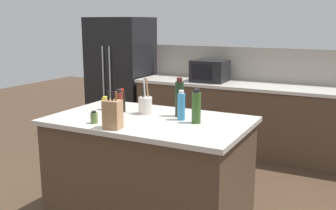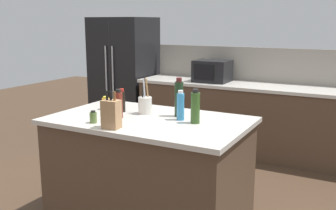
{
  "view_description": "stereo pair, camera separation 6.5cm",
  "coord_description": "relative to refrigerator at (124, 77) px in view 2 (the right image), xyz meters",
  "views": [
    {
      "loc": [
        1.61,
        -2.79,
        1.74
      ],
      "look_at": [
        0.0,
        0.35,
        0.99
      ],
      "focal_mm": 42.0,
      "sensor_mm": 36.0,
      "label": 1
    },
    {
      "loc": [
        1.67,
        -2.76,
        1.74
      ],
      "look_at": [
        0.0,
        0.35,
        0.99
      ],
      "focal_mm": 42.0,
      "sensor_mm": 36.0,
      "label": 2
    }
  ],
  "objects": [
    {
      "name": "olive_oil_bottle",
      "position": [
        2.21,
        -2.2,
        0.17
      ],
      "size": [
        0.07,
        0.07,
        0.28
      ],
      "color": "#2D4C1E",
      "rests_on": "kitchen_island"
    },
    {
      "name": "knife_block",
      "position": [
        1.71,
        -2.65,
        0.15
      ],
      "size": [
        0.14,
        0.11,
        0.29
      ],
      "rotation": [
        0.0,
        0.0,
        0.1
      ],
      "color": "#A87C54",
      "rests_on": "kitchen_island"
    },
    {
      "name": "utensil_crock",
      "position": [
        1.68,
        -2.12,
        0.12
      ],
      "size": [
        0.12,
        0.12,
        0.32
      ],
      "color": "beige",
      "rests_on": "kitchen_island"
    },
    {
      "name": "back_counter_run",
      "position": [
        2.09,
        -0.05,
        -0.43
      ],
      "size": [
        3.23,
        0.66,
        0.94
      ],
      "color": "#4C3828",
      "rests_on": "ground_plane"
    },
    {
      "name": "salt_shaker",
      "position": [
        1.48,
        -2.29,
        0.09
      ],
      "size": [
        0.06,
        0.06,
        0.12
      ],
      "color": "silver",
      "rests_on": "kitchen_island"
    },
    {
      "name": "spice_jar_oregano",
      "position": [
        1.48,
        -2.59,
        0.08
      ],
      "size": [
        0.06,
        0.06,
        0.1
      ],
      "color": "#567038",
      "rests_on": "kitchen_island"
    },
    {
      "name": "wine_bottle",
      "position": [
        1.99,
        -2.06,
        0.2
      ],
      "size": [
        0.07,
        0.07,
        0.34
      ],
      "color": "black",
      "rests_on": "kitchen_island"
    },
    {
      "name": "refrigerator",
      "position": [
        0.0,
        0.0,
        0.0
      ],
      "size": [
        0.88,
        0.75,
        1.8
      ],
      "color": "black",
      "rests_on": "ground_plane"
    },
    {
      "name": "wall_backsplash",
      "position": [
        2.09,
        0.27,
        0.27
      ],
      "size": [
        3.19,
        0.03,
        0.46
      ],
      "primitive_type": "cube",
      "color": "gray",
      "rests_on": "back_counter_run"
    },
    {
      "name": "kitchen_island",
      "position": [
        1.79,
        -2.25,
        -0.43
      ],
      "size": [
        1.67,
        1.01,
        0.94
      ],
      "color": "#4C3828",
      "rests_on": "ground_plane"
    },
    {
      "name": "dish_soap_bottle",
      "position": [
        2.05,
        -2.17,
        0.15
      ],
      "size": [
        0.06,
        0.06,
        0.25
      ],
      "color": "#3384BC",
      "rests_on": "kitchen_island"
    },
    {
      "name": "vinegar_bottle",
      "position": [
        1.56,
        -2.35,
        0.15
      ],
      "size": [
        0.07,
        0.07,
        0.25
      ],
      "color": "maroon",
      "rests_on": "kitchen_island"
    },
    {
      "name": "honey_jar",
      "position": [
        1.26,
        -2.14,
        0.1
      ],
      "size": [
        0.07,
        0.07,
        0.12
      ],
      "color": "gold",
      "rests_on": "kitchen_island"
    },
    {
      "name": "microwave",
      "position": [
        1.48,
        -0.05,
        0.18
      ],
      "size": [
        0.46,
        0.39,
        0.29
      ],
      "color": "black",
      "rests_on": "back_counter_run"
    },
    {
      "name": "soy_sauce_bottle",
      "position": [
        1.45,
        -2.15,
        0.14
      ],
      "size": [
        0.06,
        0.06,
        0.21
      ],
      "color": "black",
      "rests_on": "kitchen_island"
    }
  ]
}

